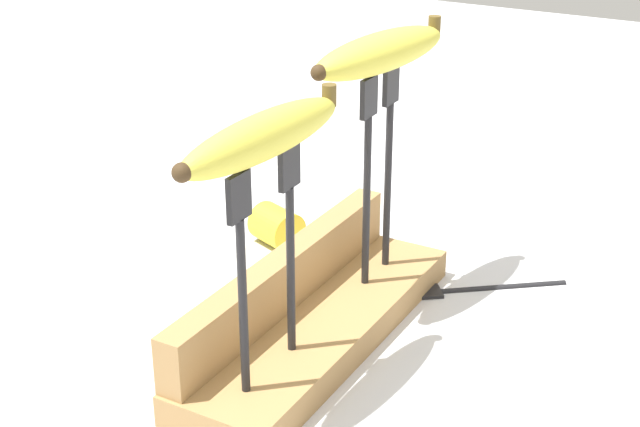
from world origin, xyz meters
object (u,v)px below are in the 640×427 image
at_px(banana_raised_left, 264,136).
at_px(fork_stand_right, 378,158).
at_px(fork_fallen_near, 463,288).
at_px(banana_raised_right, 381,52).
at_px(fork_stand_left, 267,248).
at_px(banana_chunk_near, 276,226).

bearing_deg(banana_raised_left, fork_stand_right, -0.00).
xyz_separation_m(banana_raised_left, fork_fallen_near, (0.25, -0.07, -0.23)).
bearing_deg(banana_raised_right, fork_stand_left, -180.00).
xyz_separation_m(fork_stand_right, banana_raised_left, (-0.19, 0.00, 0.08)).
distance_m(banana_raised_right, banana_chunk_near, 0.28).
distance_m(fork_stand_left, banana_raised_left, 0.09).
bearing_deg(fork_stand_right, fork_fallen_near, -51.12).
xyz_separation_m(banana_raised_right, fork_fallen_near, (0.06, -0.07, -0.25)).
xyz_separation_m(fork_stand_right, fork_fallen_near, (0.06, -0.07, -0.15)).
distance_m(banana_raised_left, banana_chunk_near, 0.36).
distance_m(fork_fallen_near, banana_chunk_near, 0.22).
bearing_deg(banana_chunk_near, fork_fallen_near, -89.66).
bearing_deg(fork_stand_right, fork_stand_left, -180.00).
height_order(fork_stand_right, fork_fallen_near, fork_stand_right).
height_order(fork_stand_left, banana_chunk_near, fork_stand_left).
bearing_deg(banana_raised_right, fork_stand_right, -9.85).
bearing_deg(fork_stand_right, banana_raised_left, 180.00).
distance_m(fork_stand_right, banana_raised_right, 0.10).
relative_size(fork_fallen_near, banana_chunk_near, 2.25).
height_order(banana_raised_right, fork_fallen_near, banana_raised_right).
distance_m(fork_stand_left, banana_chunk_near, 0.31).
bearing_deg(banana_chunk_near, banana_raised_left, -148.94).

